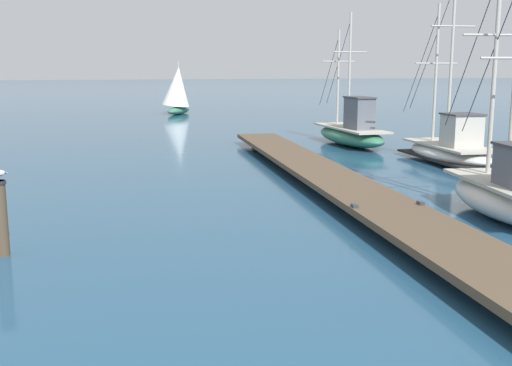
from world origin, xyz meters
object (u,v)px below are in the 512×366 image
object	(u,v)px
fishing_boat_1	(352,131)
distant_sailboat	(177,90)
mooring_piling	(0,217)
fishing_boat_2	(451,148)

from	to	relation	value
fishing_boat_1	distant_sailboat	world-z (taller)	fishing_boat_1
fishing_boat_1	mooring_piling	bearing A→B (deg)	-133.85
mooring_piling	distant_sailboat	bearing A→B (deg)	76.39
fishing_boat_1	fishing_boat_2	size ratio (longest dim) A/B	1.00
fishing_boat_1	fishing_boat_2	world-z (taller)	fishing_boat_2
fishing_boat_2	distant_sailboat	size ratio (longest dim) A/B	1.65
fishing_boat_2	mooring_piling	bearing A→B (deg)	-151.68
fishing_boat_1	distant_sailboat	size ratio (longest dim) A/B	1.65
fishing_boat_1	mooring_piling	distance (m)	19.63
fishing_boat_2	mooring_piling	world-z (taller)	fishing_boat_2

